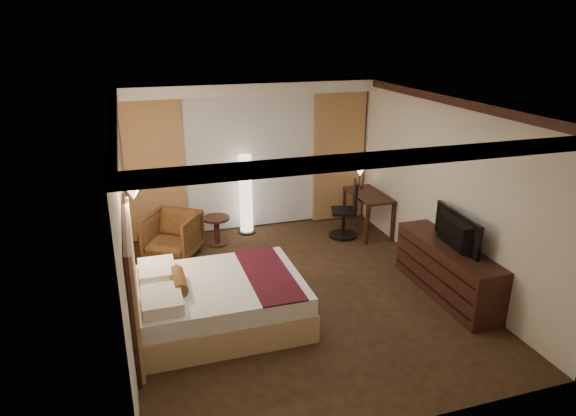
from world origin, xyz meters
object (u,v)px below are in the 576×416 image
object	(u,v)px
armchair	(172,233)
side_table	(217,231)
desk	(367,213)
dresser	(447,270)
floor_lamp	(246,194)
bed	(221,301)
office_chair	(344,209)
television	(451,224)

from	to	relation	value
armchair	side_table	xyz separation A→B (m)	(0.77, 0.23, -0.15)
armchair	desk	size ratio (longest dim) A/B	0.75
armchair	dresser	world-z (taller)	armchair
floor_lamp	side_table	bearing A→B (deg)	-148.07
side_table	floor_lamp	size ratio (longest dim) A/B	0.34
floor_lamp	desk	world-z (taller)	floor_lamp
bed	desk	size ratio (longest dim) A/B	1.91
desk	dresser	bearing A→B (deg)	-88.82
office_chair	bed	bearing A→B (deg)	-121.29
bed	television	xyz separation A→B (m)	(3.13, -0.23, 0.77)
armchair	dresser	bearing A→B (deg)	-2.67
armchair	office_chair	size ratio (longest dim) A/B	0.77
side_table	floor_lamp	world-z (taller)	floor_lamp
bed	television	bearing A→B (deg)	-4.21
office_chair	television	distance (m)	2.50
bed	desk	world-z (taller)	desk
bed	floor_lamp	world-z (taller)	floor_lamp
side_table	office_chair	distance (m)	2.27
office_chair	dresser	distance (m)	2.45
armchair	bed	bearing A→B (deg)	-47.91
dresser	bed	bearing A→B (deg)	175.83
side_table	television	bearing A→B (deg)	-44.59
side_table	floor_lamp	xyz separation A→B (m)	(0.62, 0.38, 0.48)
floor_lamp	office_chair	xyz separation A→B (m)	(1.62, -0.71, -0.21)
office_chair	dresser	world-z (taller)	office_chair
desk	dresser	xyz separation A→B (m)	(0.05, -2.43, 0.00)
bed	television	world-z (taller)	television
dresser	desk	bearing A→B (deg)	91.18
dresser	television	world-z (taller)	television
side_table	desk	world-z (taller)	desk
armchair	desk	world-z (taller)	armchair
floor_lamp	desk	xyz separation A→B (m)	(2.11, -0.66, -0.36)
armchair	television	bearing A→B (deg)	-2.90
bed	office_chair	distance (m)	3.39
armchair	side_table	bearing A→B (deg)	49.08
armchair	television	distance (m)	4.35
floor_lamp	bed	bearing A→B (deg)	-109.20
dresser	television	distance (m)	0.70
side_table	bed	bearing A→B (deg)	-98.73
floor_lamp	office_chair	distance (m)	1.78
bed	television	size ratio (longest dim) A/B	1.88
desk	television	size ratio (longest dim) A/B	0.99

